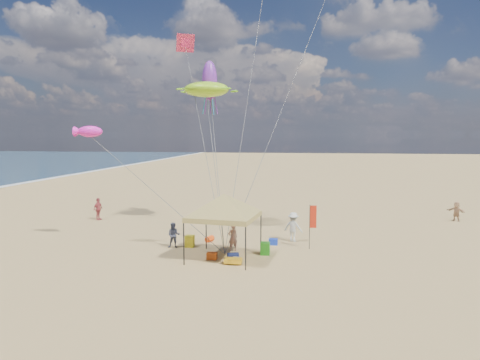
% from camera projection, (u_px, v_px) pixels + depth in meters
% --- Properties ---
extents(ground, '(280.00, 280.00, 0.00)m').
position_uv_depth(ground, '(232.00, 258.00, 24.06)').
color(ground, tan).
rests_on(ground, ground).
extents(canopy_tent, '(6.66, 6.66, 4.14)m').
position_uv_depth(canopy_tent, '(224.00, 196.00, 23.51)').
color(canopy_tent, black).
rests_on(canopy_tent, ground).
extents(feather_flag, '(0.41, 0.08, 2.67)m').
position_uv_depth(feather_flag, '(312.00, 219.00, 25.68)').
color(feather_flag, black).
rests_on(feather_flag, ground).
extents(cooler_red, '(0.54, 0.38, 0.38)m').
position_uv_depth(cooler_red, '(212.00, 256.00, 23.70)').
color(cooler_red, '#BB450E').
rests_on(cooler_red, ground).
extents(cooler_blue, '(0.54, 0.38, 0.38)m').
position_uv_depth(cooler_blue, '(273.00, 242.00, 26.84)').
color(cooler_blue, '#1736BE').
rests_on(cooler_blue, ground).
extents(bag_navy, '(0.69, 0.54, 0.36)m').
position_uv_depth(bag_navy, '(233.00, 256.00, 23.77)').
color(bag_navy, '#0C1337').
rests_on(bag_navy, ground).
extents(bag_orange, '(0.54, 0.69, 0.36)m').
position_uv_depth(bag_orange, '(210.00, 239.00, 27.67)').
color(bag_orange, '#FB4A0D').
rests_on(bag_orange, ground).
extents(chair_green, '(0.50, 0.50, 0.70)m').
position_uv_depth(chair_green, '(265.00, 248.00, 24.65)').
color(chair_green, '#227A16').
rests_on(chair_green, ground).
extents(chair_yellow, '(0.50, 0.50, 0.70)m').
position_uv_depth(chair_yellow, '(190.00, 241.00, 26.35)').
color(chair_yellow, gold).
rests_on(chair_yellow, ground).
extents(crate_grey, '(0.34, 0.30, 0.28)m').
position_uv_depth(crate_grey, '(236.00, 260.00, 23.14)').
color(crate_grey, gray).
rests_on(crate_grey, ground).
extents(beach_cart, '(0.90, 0.50, 0.24)m').
position_uv_depth(beach_cart, '(233.00, 261.00, 22.79)').
color(beach_cart, gold).
rests_on(beach_cart, ground).
extents(person_near_a, '(0.69, 0.64, 1.59)m').
position_uv_depth(person_near_a, '(233.00, 238.00, 25.37)').
color(person_near_a, '#9E6C5A').
rests_on(person_near_a, ground).
extents(person_near_b, '(0.83, 0.69, 1.53)m').
position_uv_depth(person_near_b, '(174.00, 235.00, 26.09)').
color(person_near_b, '#353848').
rests_on(person_near_b, ground).
extents(person_near_c, '(1.37, 1.05, 1.87)m').
position_uv_depth(person_near_c, '(293.00, 227.00, 27.62)').
color(person_near_c, silver).
rests_on(person_near_c, ground).
extents(person_far_a, '(0.60, 1.09, 1.76)m').
position_uv_depth(person_far_a, '(98.00, 209.00, 34.65)').
color(person_far_a, '#AF4349').
rests_on(person_far_a, ground).
extents(person_far_c, '(1.37, 1.34, 1.56)m').
position_uv_depth(person_far_c, '(456.00, 211.00, 34.08)').
color(person_far_c, tan).
rests_on(person_far_c, ground).
extents(turtle_kite, '(3.95, 3.59, 1.08)m').
position_uv_depth(turtle_kite, '(206.00, 89.00, 30.89)').
color(turtle_kite, '#90D21B').
rests_on(turtle_kite, ground).
extents(fish_kite, '(1.56, 0.82, 0.68)m').
position_uv_depth(fish_kite, '(90.00, 131.00, 26.01)').
color(fish_kite, '#FF20C1').
rests_on(fish_kite, ground).
extents(squid_kite, '(1.47, 1.47, 2.88)m').
position_uv_depth(squid_kite, '(210.00, 81.00, 32.11)').
color(squid_kite, purple).
rests_on(squid_kite, ground).
extents(stunt_kite_pink, '(1.50, 1.15, 1.26)m').
position_uv_depth(stunt_kite_pink, '(185.00, 43.00, 33.27)').
color(stunt_kite_pink, '#D1284A').
rests_on(stunt_kite_pink, ground).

